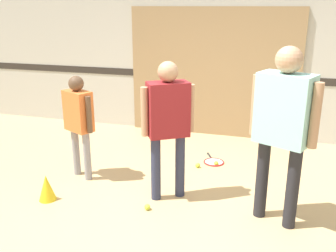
{
  "coord_description": "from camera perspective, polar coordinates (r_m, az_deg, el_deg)",
  "views": [
    {
      "loc": [
        0.9,
        -3.64,
        2.17
      ],
      "look_at": [
        -0.21,
        0.19,
        0.89
      ],
      "focal_mm": 40.0,
      "sensor_mm": 36.0,
      "label": 1
    }
  ],
  "objects": [
    {
      "name": "racket_spare_on_floor",
      "position": [
        5.5,
        6.95,
        -5.39
      ],
      "size": [
        0.39,
        0.51,
        0.03
      ],
      "rotation": [
        0.0,
        0.0,
        2.0
      ],
      "color": "red",
      "rests_on": "ground_plane"
    },
    {
      "name": "tennis_ball_stray_left",
      "position": [
        5.29,
        4.56,
        -6.0
      ],
      "size": [
        0.07,
        0.07,
        0.07
      ],
      "primitive_type": "sphere",
      "color": "#CCE038",
      "rests_on": "ground_plane"
    },
    {
      "name": "wall_back",
      "position": [
        6.39,
        8.27,
        12.54
      ],
      "size": [
        16.0,
        0.07,
        3.2
      ],
      "color": "beige",
      "rests_on": "ground_plane"
    },
    {
      "name": "training_cone",
      "position": [
        4.62,
        -18.0,
        -8.93
      ],
      "size": [
        0.2,
        0.2,
        0.31
      ],
      "color": "yellow",
      "rests_on": "ground_plane"
    },
    {
      "name": "tennis_ball_near_instructor",
      "position": [
        4.27,
        -3.18,
        -12.23
      ],
      "size": [
        0.07,
        0.07,
        0.07
      ],
      "primitive_type": "sphere",
      "color": "#CCE038",
      "rests_on": "ground_plane"
    },
    {
      "name": "person_student_right",
      "position": [
        3.79,
        17.15,
        1.08
      ],
      "size": [
        0.64,
        0.47,
        1.82
      ],
      "rotation": [
        0.0,
        0.0,
        2.72
      ],
      "color": "#232328",
      "rests_on": "ground_plane"
    },
    {
      "name": "person_instructor",
      "position": [
        4.16,
        -0.0,
        1.44
      ],
      "size": [
        0.53,
        0.45,
        1.61
      ],
      "rotation": [
        0.0,
        0.0,
        0.57
      ],
      "color": "#2D334C",
      "rests_on": "ground_plane"
    },
    {
      "name": "tennis_ball_by_spare_racket",
      "position": [
        5.39,
        7.35,
        -5.65
      ],
      "size": [
        0.07,
        0.07,
        0.07
      ],
      "primitive_type": "sphere",
      "color": "#CCE038",
      "rests_on": "ground_plane"
    },
    {
      "name": "person_student_left",
      "position": [
        4.87,
        -13.47,
        1.46
      ],
      "size": [
        0.47,
        0.35,
        1.35
      ],
      "rotation": [
        0.0,
        0.0,
        -0.45
      ],
      "color": "gray",
      "rests_on": "ground_plane"
    },
    {
      "name": "ground_plane",
      "position": [
        4.33,
        2.09,
        -12.2
      ],
      "size": [
        16.0,
        16.0,
        0.0
      ],
      "primitive_type": "plane",
      "color": "tan"
    },
    {
      "name": "wall_panel",
      "position": [
        6.42,
        6.83,
        7.97
      ],
      "size": [
        2.85,
        0.05,
        2.16
      ],
      "color": "#9E7F56",
      "rests_on": "ground_plane"
    }
  ]
}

